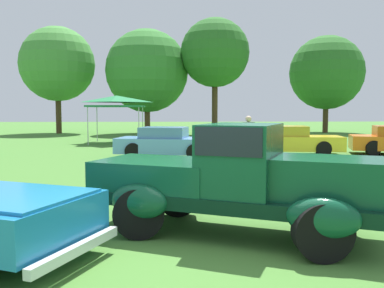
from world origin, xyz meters
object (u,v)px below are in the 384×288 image
Objects in this scene: spectator_near_truck at (248,137)px; feature_pickup_truck at (235,179)px; canopy_tent_left_field at (116,101)px; show_car_yellow at (286,141)px; show_car_skyblue at (167,143)px.

feature_pickup_truck is at bearing -101.22° from spectator_near_truck.
feature_pickup_truck is 2.71× the size of spectator_near_truck.
spectator_near_truck is 0.55× the size of canopy_tent_left_field.
show_car_skyblue is at bearing -168.90° from show_car_yellow.
feature_pickup_truck reaches higher than show_car_skyblue.
spectator_near_truck is at bearing -128.63° from show_car_yellow.
canopy_tent_left_field is at bearing 111.43° from show_car_skyblue.
canopy_tent_left_field is (-3.00, 7.65, 1.82)m from show_car_skyblue.
feature_pickup_truck is 10.40m from show_car_skyblue.
show_car_skyblue is 5.13m from show_car_yellow.
canopy_tent_left_field reaches higher than spectator_near_truck.
show_car_skyblue is at bearing 151.40° from spectator_near_truck.
canopy_tent_left_field reaches higher than feature_pickup_truck.
feature_pickup_truck is at bearing -108.60° from show_car_yellow.
canopy_tent_left_field is at bearing 140.34° from show_car_yellow.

